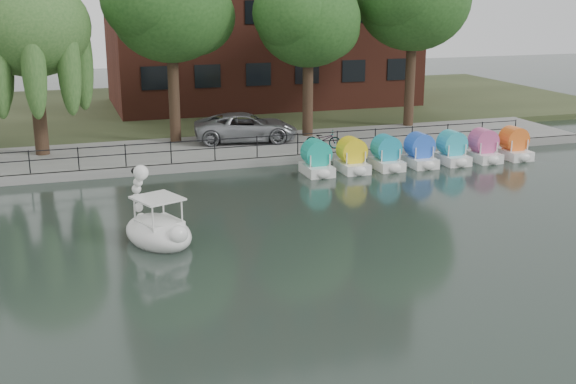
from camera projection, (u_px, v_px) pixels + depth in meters
ground_plane at (314, 272)px, 20.97m from camera, size 120.00×120.00×0.00m
promenade at (203, 152)px, 35.56m from camera, size 40.00×6.00×0.40m
kerb at (216, 165)px, 32.86m from camera, size 40.00×0.25×0.40m
land_strip at (161, 109)px, 48.38m from camera, size 60.00×22.00×0.36m
railing at (215, 144)px, 32.79m from camera, size 32.00×0.05×1.00m
willow_mid at (31, 28)px, 32.61m from camera, size 5.32×5.32×8.15m
broadleaf_center at (170, 8)px, 35.24m from camera, size 6.00×6.00×9.25m
broadleaf_right at (308, 21)px, 37.05m from camera, size 5.40×5.40×8.32m
minivan at (246, 125)px, 36.85m from camera, size 3.72×6.41×1.68m
bicycle at (323, 138)px, 35.31m from camera, size 1.19×1.82×1.00m
swan_boat at (157, 227)px, 23.30m from camera, size 2.72×3.31×2.41m
pedal_boat_row at (420, 153)px, 33.44m from camera, size 11.35×1.70×1.40m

